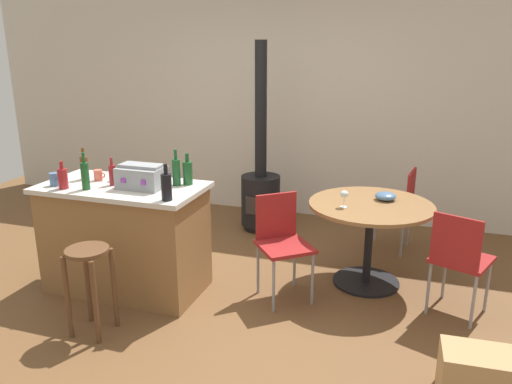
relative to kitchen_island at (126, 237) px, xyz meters
name	(u,v)px	position (x,y,z in m)	size (l,w,h in m)	color
ground_plane	(201,298)	(0.68, 0.02, -0.47)	(8.80, 8.80, 0.00)	brown
back_wall	(282,104)	(0.68, 2.47, 0.88)	(8.00, 0.10, 2.70)	beige
kitchen_island	(126,237)	(0.00, 0.00, 0.00)	(1.36, 0.71, 0.93)	olive
wooden_stool	(89,273)	(0.14, -0.69, 0.00)	(0.31, 0.31, 0.66)	brown
dining_table	(370,223)	(1.96, 0.74, 0.10)	(1.06, 1.06, 0.75)	black
folding_chair_near	(397,203)	(2.15, 1.59, 0.04)	(0.45, 0.45, 0.85)	maroon
folding_chair_far	(282,238)	(1.30, 0.29, 0.05)	(0.56, 0.56, 0.87)	maroon
folding_chair_left	(459,256)	(2.67, 0.38, 0.04)	(0.52, 0.52, 0.86)	maroon
wood_stove	(261,187)	(0.65, 1.75, 0.03)	(0.44, 0.45, 2.09)	black
toolbox	(142,177)	(0.20, -0.01, 0.56)	(0.36, 0.27, 0.20)	gray
bottle_0	(85,175)	(-0.20, -0.19, 0.58)	(0.06, 0.06, 0.30)	#194C23
bottle_1	(63,178)	(-0.39, -0.23, 0.55)	(0.08, 0.08, 0.23)	maroon
bottle_2	(166,186)	(0.55, -0.25, 0.57)	(0.08, 0.08, 0.28)	black
bottle_3	(84,167)	(-0.40, 0.07, 0.57)	(0.07, 0.07, 0.27)	#603314
bottle_4	(176,172)	(0.43, 0.14, 0.58)	(0.07, 0.07, 0.30)	#194C23
bottle_5	(112,174)	(-0.07, -0.01, 0.55)	(0.06, 0.06, 0.23)	maroon
bottle_6	(188,172)	(0.51, 0.20, 0.56)	(0.08, 0.08, 0.26)	#194C23
cup_0	(54,179)	(-0.51, -0.18, 0.52)	(0.11, 0.07, 0.11)	#4C7099
cup_1	(98,175)	(-0.27, 0.07, 0.51)	(0.11, 0.07, 0.09)	#DB6651
cup_2	(117,176)	(-0.11, 0.11, 0.51)	(0.12, 0.08, 0.09)	#383838
wine_glass	(344,195)	(1.75, 0.57, 0.38)	(0.07, 0.07, 0.14)	silver
serving_bowl	(386,196)	(2.07, 0.88, 0.31)	(0.18, 0.18, 0.07)	#4C7099
cardboard_box	(485,378)	(2.80, -0.62, -0.30)	(0.51, 0.29, 0.33)	tan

